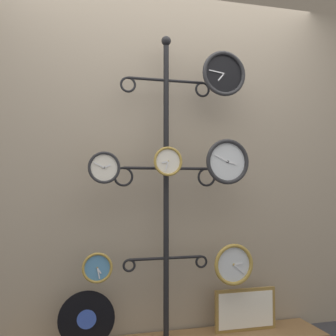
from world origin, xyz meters
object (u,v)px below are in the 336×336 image
at_px(picture_frame, 246,310).
at_px(clock_bottom_left, 97,268).
at_px(clock_middle_right, 227,162).
at_px(vinyl_record, 87,319).
at_px(clock_middle_center, 168,161).
at_px(clock_top_right, 224,74).
at_px(clock_bottom_right, 234,264).
at_px(display_stand, 166,222).
at_px(clock_middle_left, 104,168).

bearing_deg(picture_frame, clock_bottom_left, -177.30).
relative_size(clock_middle_right, vinyl_record, 0.87).
bearing_deg(vinyl_record, clock_middle_right, -5.02).
bearing_deg(clock_middle_center, clock_middle_right, -2.76).
bearing_deg(clock_top_right, clock_middle_center, 177.99).
bearing_deg(clock_bottom_right, display_stand, 165.93).
distance_m(clock_bottom_left, clock_bottom_right, 0.91).
height_order(clock_bottom_right, vinyl_record, clock_bottom_right).
relative_size(clock_middle_center, clock_bottom_right, 0.69).
bearing_deg(clock_top_right, clock_bottom_left, 177.20).
bearing_deg(clock_middle_left, clock_bottom_right, -1.57).
relative_size(clock_bottom_left, picture_frame, 0.42).
distance_m(clock_middle_right, vinyl_record, 1.37).
xyz_separation_m(vinyl_record, picture_frame, (1.10, 0.02, -0.03)).
xyz_separation_m(clock_middle_left, clock_bottom_left, (-0.04, 0.02, -0.63)).
bearing_deg(clock_bottom_right, clock_middle_left, 178.43).
height_order(clock_bottom_left, picture_frame, clock_bottom_left).
distance_m(clock_bottom_right, picture_frame, 0.37).
relative_size(display_stand, picture_frame, 4.64).
height_order(clock_bottom_left, clock_bottom_right, clock_bottom_right).
bearing_deg(display_stand, clock_top_right, -16.41).
relative_size(display_stand, clock_middle_right, 6.81).
bearing_deg(display_stand, clock_middle_right, -16.47).
relative_size(display_stand, clock_middle_left, 10.28).
bearing_deg(clock_bottom_left, clock_middle_center, -3.48).
distance_m(clock_top_right, clock_middle_right, 0.61).
bearing_deg(clock_middle_center, clock_bottom_left, 176.52).
relative_size(clock_bottom_right, vinyl_record, 0.79).
height_order(clock_middle_right, clock_bottom_right, clock_middle_right).
relative_size(display_stand, clock_middle_center, 10.82).
bearing_deg(clock_middle_left, clock_middle_center, -1.54).
bearing_deg(clock_bottom_right, vinyl_record, 175.63).
relative_size(display_stand, vinyl_record, 5.93).
height_order(clock_middle_left, clock_bottom_left, clock_middle_left).
bearing_deg(picture_frame, clock_bottom_right, -145.30).
bearing_deg(clock_bottom_right, clock_middle_right, -170.59).
bearing_deg(clock_middle_right, clock_bottom_right, 9.41).
xyz_separation_m(clock_middle_center, clock_bottom_left, (-0.45, 0.03, -0.68)).
xyz_separation_m(display_stand, clock_top_right, (0.38, -0.11, 1.02)).
relative_size(clock_middle_right, clock_bottom_left, 1.61).
distance_m(clock_top_right, picture_frame, 1.66).
distance_m(display_stand, vinyl_record, 0.79).
bearing_deg(display_stand, clock_bottom_left, -171.36).
bearing_deg(clock_middle_right, clock_middle_left, 177.85).
xyz_separation_m(clock_top_right, clock_bottom_right, (0.06, 0.00, -1.31)).
height_order(clock_middle_right, vinyl_record, clock_middle_right).
distance_m(display_stand, picture_frame, 0.85).
distance_m(display_stand, clock_top_right, 1.10).
distance_m(display_stand, clock_bottom_left, 0.54).
xyz_separation_m(clock_top_right, clock_bottom_left, (-0.85, 0.04, -1.29)).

